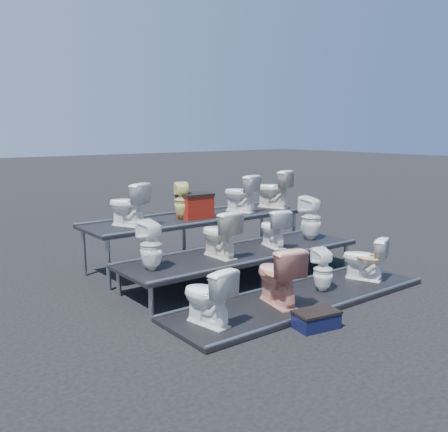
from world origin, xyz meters
TOP-DOWN VIEW (x-y plane):
  - ground at (0.00, 0.00)m, footprint 80.00×80.00m
  - tier_front at (0.00, -1.30)m, footprint 4.20×1.20m
  - tier_mid at (0.00, 0.00)m, footprint 4.20×1.20m
  - tier_back at (0.00, 1.30)m, footprint 4.20×1.20m
  - toilet_0 at (-1.65, -1.30)m, footprint 0.52×0.77m
  - toilet_1 at (-0.47, -1.30)m, footprint 0.62×0.89m
  - toilet_2 at (0.45, -1.30)m, footprint 0.36×0.36m
  - toilet_3 at (1.41, -1.30)m, footprint 0.61×0.77m
  - toilet_4 at (-1.69, 0.00)m, footprint 0.37×0.38m
  - toilet_5 at (-0.49, 0.00)m, footprint 0.41×0.72m
  - toilet_6 at (0.65, 0.00)m, footprint 0.50×0.70m
  - toilet_7 at (1.57, 0.00)m, footprint 0.42×0.42m
  - toilet_8 at (-1.39, 1.30)m, footprint 0.65×0.80m
  - toilet_9 at (-0.33, 1.30)m, footprint 0.39×0.39m
  - toilet_10 at (0.99, 1.30)m, footprint 0.56×0.78m
  - toilet_11 at (1.84, 1.30)m, footprint 0.64×0.84m
  - red_crate at (-0.09, 1.26)m, footprint 0.57×0.47m
  - step_stool at (-0.58, -2.11)m, footprint 0.58×0.41m

SIDE VIEW (x-z plane):
  - ground at x=0.00m, z-range 0.00..0.00m
  - tier_front at x=0.00m, z-range 0.00..0.06m
  - step_stool at x=-0.58m, z-range 0.00..0.19m
  - tier_mid at x=0.00m, z-range 0.00..0.46m
  - toilet_2 at x=0.45m, z-range 0.06..0.70m
  - toilet_3 at x=1.41m, z-range 0.06..0.75m
  - toilet_0 at x=-1.65m, z-range 0.06..0.79m
  - tier_back at x=0.00m, z-range 0.00..0.86m
  - toilet_1 at x=-0.47m, z-range 0.06..0.88m
  - toilet_6 at x=0.65m, z-range 0.46..1.11m
  - toilet_4 at x=-1.69m, z-range 0.46..1.17m
  - toilet_5 at x=-0.49m, z-range 0.46..1.20m
  - toilet_7 at x=1.57m, z-range 0.46..1.25m
  - red_crate at x=-0.09m, z-range 0.86..1.25m
  - toilet_9 at x=-0.33m, z-range 0.86..1.51m
  - toilet_8 at x=-1.39m, z-range 0.86..1.57m
  - toilet_10 at x=0.99m, z-range 0.86..1.57m
  - toilet_11 at x=1.84m, z-range 0.86..1.62m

